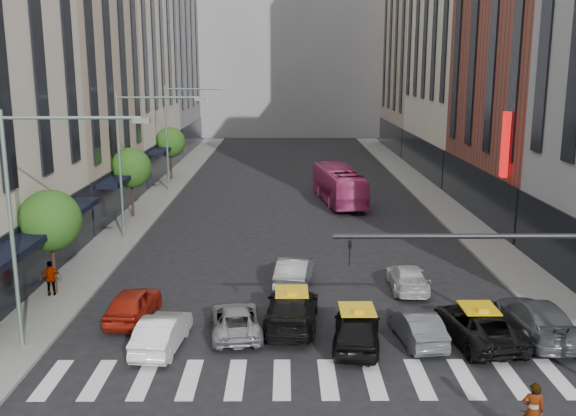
{
  "coord_description": "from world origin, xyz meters",
  "views": [
    {
      "loc": [
        -0.9,
        -19.0,
        10.59
      ],
      "look_at": [
        -0.74,
        11.09,
        4.0
      ],
      "focal_mm": 40.0,
      "sensor_mm": 36.0,
      "label": 1
    }
  ],
  "objects_px": {
    "streetlamp_far": "(177,124)",
    "pedestrian_far": "(51,278)",
    "streetlamp_mid": "(135,146)",
    "bus": "(339,185)",
    "car_red": "(133,304)",
    "streetlamp_near": "(35,199)",
    "car_white_front": "(162,332)",
    "taxi_left": "(292,309)",
    "taxi_center": "(357,328)"
  },
  "relations": [
    {
      "from": "streetlamp_far",
      "to": "car_white_front",
      "type": "bearing_deg",
      "value": -82.11
    },
    {
      "from": "pedestrian_far",
      "to": "car_white_front",
      "type": "bearing_deg",
      "value": 124.63
    },
    {
      "from": "streetlamp_mid",
      "to": "pedestrian_far",
      "type": "relative_size",
      "value": 5.4
    },
    {
      "from": "streetlamp_far",
      "to": "pedestrian_far",
      "type": "xyz_separation_m",
      "value": [
        -1.78,
        -26.42,
        -4.92
      ]
    },
    {
      "from": "car_red",
      "to": "bus",
      "type": "height_order",
      "value": "bus"
    },
    {
      "from": "car_white_front",
      "to": "taxi_center",
      "type": "xyz_separation_m",
      "value": [
        7.5,
        0.15,
        0.08
      ]
    },
    {
      "from": "streetlamp_near",
      "to": "car_red",
      "type": "xyz_separation_m",
      "value": [
        2.64,
        2.98,
        -5.2
      ]
    },
    {
      "from": "car_red",
      "to": "pedestrian_far",
      "type": "relative_size",
      "value": 2.46
    },
    {
      "from": "car_white_front",
      "to": "pedestrian_far",
      "type": "relative_size",
      "value": 2.43
    },
    {
      "from": "streetlamp_far",
      "to": "taxi_center",
      "type": "xyz_separation_m",
      "value": [
        11.93,
        -31.81,
        -5.16
      ]
    },
    {
      "from": "streetlamp_mid",
      "to": "bus",
      "type": "xyz_separation_m",
      "value": [
        13.49,
        11.42,
        -4.46
      ]
    },
    {
      "from": "streetlamp_far",
      "to": "taxi_center",
      "type": "distance_m",
      "value": 34.36
    },
    {
      "from": "streetlamp_far",
      "to": "taxi_center",
      "type": "height_order",
      "value": "streetlamp_far"
    },
    {
      "from": "streetlamp_near",
      "to": "pedestrian_far",
      "type": "relative_size",
      "value": 5.4
    },
    {
      "from": "streetlamp_mid",
      "to": "streetlamp_far",
      "type": "distance_m",
      "value": 16.0
    },
    {
      "from": "car_red",
      "to": "car_white_front",
      "type": "distance_m",
      "value": 3.44
    },
    {
      "from": "streetlamp_near",
      "to": "car_red",
      "type": "height_order",
      "value": "streetlamp_near"
    },
    {
      "from": "streetlamp_far",
      "to": "bus",
      "type": "bearing_deg",
      "value": -18.75
    },
    {
      "from": "streetlamp_near",
      "to": "car_white_front",
      "type": "distance_m",
      "value": 6.86
    },
    {
      "from": "streetlamp_near",
      "to": "car_red",
      "type": "bearing_deg",
      "value": 48.38
    },
    {
      "from": "bus",
      "to": "pedestrian_far",
      "type": "bearing_deg",
      "value": 47.99
    },
    {
      "from": "streetlamp_near",
      "to": "pedestrian_far",
      "type": "height_order",
      "value": "streetlamp_near"
    },
    {
      "from": "streetlamp_far",
      "to": "car_red",
      "type": "bearing_deg",
      "value": -84.8
    },
    {
      "from": "streetlamp_mid",
      "to": "streetlamp_near",
      "type": "bearing_deg",
      "value": -90.0
    },
    {
      "from": "bus",
      "to": "car_red",
      "type": "bearing_deg",
      "value": 59.03
    },
    {
      "from": "car_red",
      "to": "pedestrian_far",
      "type": "height_order",
      "value": "pedestrian_far"
    },
    {
      "from": "taxi_left",
      "to": "streetlamp_near",
      "type": "bearing_deg",
      "value": 17.35
    },
    {
      "from": "car_red",
      "to": "car_white_front",
      "type": "xyz_separation_m",
      "value": [
        1.78,
        -2.94,
        -0.03
      ]
    },
    {
      "from": "streetlamp_mid",
      "to": "bus",
      "type": "bearing_deg",
      "value": 40.26
    },
    {
      "from": "car_white_front",
      "to": "taxi_left",
      "type": "distance_m",
      "value": 5.45
    },
    {
      "from": "pedestrian_far",
      "to": "streetlamp_mid",
      "type": "bearing_deg",
      "value": -113.3
    },
    {
      "from": "car_red",
      "to": "bus",
      "type": "bearing_deg",
      "value": -109.39
    },
    {
      "from": "streetlamp_mid",
      "to": "taxi_left",
      "type": "xyz_separation_m",
      "value": [
        9.44,
        -13.83,
        -5.15
      ]
    },
    {
      "from": "streetlamp_mid",
      "to": "bus",
      "type": "height_order",
      "value": "streetlamp_mid"
    },
    {
      "from": "streetlamp_mid",
      "to": "car_white_front",
      "type": "distance_m",
      "value": 17.38
    },
    {
      "from": "streetlamp_near",
      "to": "streetlamp_mid",
      "type": "relative_size",
      "value": 1.0
    },
    {
      "from": "streetlamp_mid",
      "to": "car_red",
      "type": "bearing_deg",
      "value": -78.53
    },
    {
      "from": "streetlamp_far",
      "to": "pedestrian_far",
      "type": "height_order",
      "value": "streetlamp_far"
    },
    {
      "from": "taxi_left",
      "to": "bus",
      "type": "distance_m",
      "value": 25.59
    },
    {
      "from": "taxi_left",
      "to": "bus",
      "type": "xyz_separation_m",
      "value": [
        4.05,
        25.25,
        0.69
      ]
    },
    {
      "from": "car_red",
      "to": "taxi_center",
      "type": "distance_m",
      "value": 9.69
    },
    {
      "from": "taxi_left",
      "to": "taxi_center",
      "type": "xyz_separation_m",
      "value": [
        2.49,
        -1.98,
        -0.01
      ]
    },
    {
      "from": "bus",
      "to": "pedestrian_far",
      "type": "xyz_separation_m",
      "value": [
        -15.27,
        -21.84,
        -0.46
      ]
    },
    {
      "from": "streetlamp_far",
      "to": "bus",
      "type": "distance_m",
      "value": 14.93
    },
    {
      "from": "car_white_front",
      "to": "pedestrian_far",
      "type": "height_order",
      "value": "pedestrian_far"
    },
    {
      "from": "taxi_left",
      "to": "car_white_front",
      "type": "bearing_deg",
      "value": 27.47
    },
    {
      "from": "taxi_left",
      "to": "pedestrian_far",
      "type": "xyz_separation_m",
      "value": [
        -11.22,
        3.41,
        0.23
      ]
    },
    {
      "from": "streetlamp_mid",
      "to": "streetlamp_far",
      "type": "xyz_separation_m",
      "value": [
        0.0,
        16.0,
        0.0
      ]
    },
    {
      "from": "streetlamp_far",
      "to": "car_red",
      "type": "relative_size",
      "value": 2.19
    },
    {
      "from": "streetlamp_mid",
      "to": "taxi_left",
      "type": "relative_size",
      "value": 1.73
    }
  ]
}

